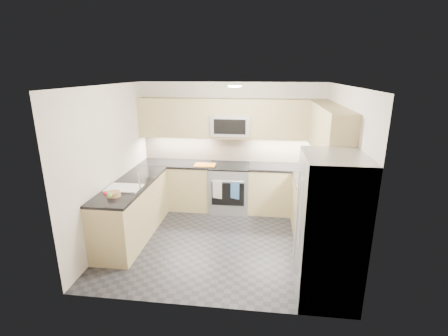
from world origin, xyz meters
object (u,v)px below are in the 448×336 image
refrigerator (329,228)px  gas_range (230,188)px  utensil_bowl (310,164)px  microwave (231,125)px  fruit_basket (114,194)px  cutting_board (205,165)px

refrigerator → gas_range: bearing=120.9°
gas_range → utensil_bowl: 1.63m
microwave → refrigerator: (1.45, -2.55, -0.80)m
gas_range → fruit_basket: bearing=-129.1°
microwave → utensil_bowl: 1.69m
gas_range → fruit_basket: fruit_basket is taller
microwave → refrigerator: microwave is taller
cutting_board → fruit_basket: size_ratio=2.07×
gas_range → microwave: 1.25m
refrigerator → utensil_bowl: size_ratio=7.01×
utensil_bowl → cutting_board: bearing=-178.1°
refrigerator → utensil_bowl: (0.08, 2.40, 0.11)m
refrigerator → cutting_board: 3.03m
microwave → cutting_board: 0.92m
gas_range → refrigerator: refrigerator is taller
gas_range → refrigerator: 2.86m
refrigerator → fruit_basket: bearing=169.2°
gas_range → utensil_bowl: (1.53, -0.02, 0.56)m
gas_range → refrigerator: (1.45, -2.43, 0.45)m
utensil_bowl → fruit_basket: bearing=-148.8°
utensil_bowl → cutting_board: size_ratio=0.63×
microwave → fruit_basket: microwave is taller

